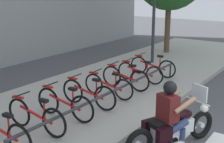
{
  "coord_description": "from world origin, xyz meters",
  "views": [
    {
      "loc": [
        -5.19,
        -0.74,
        3.14
      ],
      "look_at": [
        0.51,
        3.28,
        1.2
      ],
      "focal_mm": 49.41,
      "sensor_mm": 36.0,
      "label": 1
    }
  ],
  "objects_px": {
    "bicycle_0": "(0,132)",
    "bicycle_3": "(88,94)",
    "motorcycle": "(173,127)",
    "bicycle_7": "(152,66)",
    "rider": "(171,111)",
    "bicycle_5": "(125,78)",
    "bicycle_4": "(108,86)",
    "bike_rack": "(116,90)",
    "bicycle_2": "(65,104)",
    "bicycle_1": "(36,116)",
    "bicycle_6": "(140,72)"
  },
  "relations": [
    {
      "from": "bicycle_7",
      "to": "bike_rack",
      "type": "xyz_separation_m",
      "value": [
        -3.02,
        -0.55,
        0.09
      ]
    },
    {
      "from": "bicycle_2",
      "to": "bicycle_7",
      "type": "distance_m",
      "value": 4.32
    },
    {
      "from": "bike_rack",
      "to": "bicycle_1",
      "type": "bearing_deg",
      "value": 165.62
    },
    {
      "from": "rider",
      "to": "bicycle_0",
      "type": "bearing_deg",
      "value": 129.7
    },
    {
      "from": "rider",
      "to": "bicycle_6",
      "type": "bearing_deg",
      "value": 38.71
    },
    {
      "from": "bicycle_2",
      "to": "bicycle_6",
      "type": "bearing_deg",
      "value": 0.02
    },
    {
      "from": "rider",
      "to": "bicycle_2",
      "type": "xyz_separation_m",
      "value": [
        -0.34,
        2.49,
        -0.31
      ]
    },
    {
      "from": "motorcycle",
      "to": "bicycle_5",
      "type": "distance_m",
      "value": 3.34
    },
    {
      "from": "motorcycle",
      "to": "bicycle_3",
      "type": "distance_m",
      "value": 2.57
    },
    {
      "from": "motorcycle",
      "to": "bicycle_2",
      "type": "bearing_deg",
      "value": 99.28
    },
    {
      "from": "bike_rack",
      "to": "bicycle_7",
      "type": "bearing_deg",
      "value": 10.39
    },
    {
      "from": "bicycle_0",
      "to": "bicycle_2",
      "type": "distance_m",
      "value": 1.73
    },
    {
      "from": "bicycle_3",
      "to": "bicycle_7",
      "type": "xyz_separation_m",
      "value": [
        3.46,
        0.0,
        -0.01
      ]
    },
    {
      "from": "bicycle_0",
      "to": "bicycle_5",
      "type": "height_order",
      "value": "bicycle_5"
    },
    {
      "from": "bicycle_0",
      "to": "bicycle_6",
      "type": "bearing_deg",
      "value": 0.01
    },
    {
      "from": "bicycle_2",
      "to": "bicycle_4",
      "type": "xyz_separation_m",
      "value": [
        1.73,
        0.0,
        -0.02
      ]
    },
    {
      "from": "motorcycle",
      "to": "bicycle_3",
      "type": "relative_size",
      "value": 1.27
    },
    {
      "from": "motorcycle",
      "to": "bicycle_4",
      "type": "height_order",
      "value": "motorcycle"
    },
    {
      "from": "bicycle_0",
      "to": "bicycle_7",
      "type": "distance_m",
      "value": 6.05
    },
    {
      "from": "bicycle_5",
      "to": "motorcycle",
      "type": "bearing_deg",
      "value": -130.75
    },
    {
      "from": "bicycle_0",
      "to": "bicycle_1",
      "type": "xyz_separation_m",
      "value": [
        0.86,
        -0.0,
        0.01
      ]
    },
    {
      "from": "bicycle_4",
      "to": "bicycle_0",
      "type": "bearing_deg",
      "value": -179.99
    },
    {
      "from": "bike_rack",
      "to": "bicycle_3",
      "type": "bearing_deg",
      "value": 127.97
    },
    {
      "from": "bicycle_4",
      "to": "bike_rack",
      "type": "xyz_separation_m",
      "value": [
        -0.43,
        -0.55,
        0.09
      ]
    },
    {
      "from": "bicycle_7",
      "to": "bicycle_1",
      "type": "bearing_deg",
      "value": -179.99
    },
    {
      "from": "bicycle_2",
      "to": "bike_rack",
      "type": "height_order",
      "value": "bicycle_2"
    },
    {
      "from": "bicycle_0",
      "to": "bicycle_3",
      "type": "bearing_deg",
      "value": -0.01
    },
    {
      "from": "bicycle_0",
      "to": "bicycle_4",
      "type": "xyz_separation_m",
      "value": [
        3.46,
        0.0,
        -0.02
      ]
    },
    {
      "from": "bicycle_2",
      "to": "bicycle_7",
      "type": "relative_size",
      "value": 1.0
    },
    {
      "from": "bicycle_0",
      "to": "bicycle_7",
      "type": "bearing_deg",
      "value": 0.01
    },
    {
      "from": "motorcycle",
      "to": "bicycle_0",
      "type": "distance_m",
      "value": 3.31
    },
    {
      "from": "bicycle_1",
      "to": "bicycle_7",
      "type": "height_order",
      "value": "bicycle_1"
    },
    {
      "from": "bicycle_6",
      "to": "bike_rack",
      "type": "height_order",
      "value": "bicycle_6"
    },
    {
      "from": "motorcycle",
      "to": "rider",
      "type": "height_order",
      "value": "rider"
    },
    {
      "from": "bicycle_1",
      "to": "bicycle_2",
      "type": "distance_m",
      "value": 0.86
    },
    {
      "from": "bicycle_6",
      "to": "bicycle_1",
      "type": "bearing_deg",
      "value": -179.98
    },
    {
      "from": "bicycle_5",
      "to": "bicycle_6",
      "type": "distance_m",
      "value": 0.86
    },
    {
      "from": "bicycle_5",
      "to": "bicycle_1",
      "type": "bearing_deg",
      "value": 180.0
    },
    {
      "from": "bicycle_6",
      "to": "bike_rack",
      "type": "bearing_deg",
      "value": -165.58
    },
    {
      "from": "rider",
      "to": "bicycle_5",
      "type": "height_order",
      "value": "rider"
    },
    {
      "from": "bicycle_3",
      "to": "bicycle_4",
      "type": "height_order",
      "value": "bicycle_3"
    },
    {
      "from": "rider",
      "to": "bike_rack",
      "type": "relative_size",
      "value": 0.22
    },
    {
      "from": "motorcycle",
      "to": "bicycle_6",
      "type": "bearing_deg",
      "value": 39.74
    },
    {
      "from": "bicycle_4",
      "to": "bike_rack",
      "type": "distance_m",
      "value": 0.71
    },
    {
      "from": "bicycle_3",
      "to": "bicycle_6",
      "type": "relative_size",
      "value": 1.03
    },
    {
      "from": "bicycle_1",
      "to": "bike_rack",
      "type": "xyz_separation_m",
      "value": [
        2.16,
        -0.55,
        0.07
      ]
    },
    {
      "from": "bicycle_0",
      "to": "bicycle_3",
      "type": "relative_size",
      "value": 1.0
    },
    {
      "from": "bicycle_2",
      "to": "bike_rack",
      "type": "distance_m",
      "value": 1.41
    },
    {
      "from": "bicycle_2",
      "to": "bicycle_7",
      "type": "bearing_deg",
      "value": 0.01
    },
    {
      "from": "bicycle_3",
      "to": "bicycle_7",
      "type": "bearing_deg",
      "value": 0.01
    }
  ]
}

